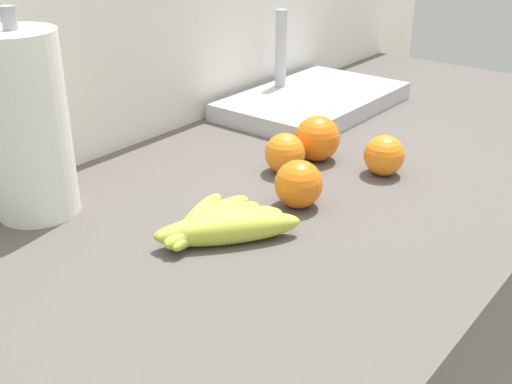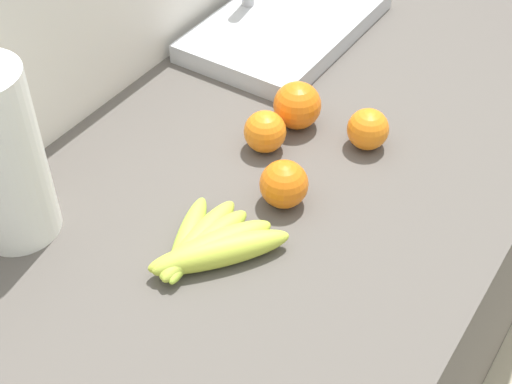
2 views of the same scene
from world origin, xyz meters
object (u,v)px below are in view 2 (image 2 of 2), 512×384
(orange_front, at_px, (284,184))
(sink_basin, at_px, (285,24))
(orange_far_right, at_px, (297,105))
(banana_bunch, at_px, (207,245))
(orange_back_left, at_px, (368,129))
(orange_right, at_px, (265,132))

(orange_front, relative_size, sink_basin, 0.18)
(orange_far_right, xyz_separation_m, sink_basin, (0.23, 0.16, -0.02))
(orange_far_right, relative_size, sink_basin, 0.19)
(banana_bunch, bearing_deg, orange_back_left, -12.72)
(orange_back_left, bearing_deg, orange_right, 125.45)
(orange_far_right, distance_m, sink_basin, 0.28)
(banana_bunch, relative_size, sink_basin, 0.45)
(orange_back_left, height_order, orange_far_right, orange_far_right)
(banana_bunch, height_order, orange_far_right, orange_far_right)
(orange_front, height_order, orange_right, orange_front)
(orange_right, height_order, orange_back_left, same)
(banana_bunch, distance_m, orange_right, 0.24)
(banana_bunch, distance_m, orange_front, 0.15)
(orange_right, bearing_deg, sink_basin, 26.16)
(orange_front, xyz_separation_m, orange_back_left, (0.18, -0.04, -0.00))
(sink_basin, bearing_deg, banana_bunch, -158.88)
(banana_bunch, xyz_separation_m, orange_back_left, (0.33, -0.07, 0.01))
(banana_bunch, distance_m, sink_basin, 0.58)
(orange_back_left, relative_size, sink_basin, 0.17)
(orange_back_left, xyz_separation_m, sink_basin, (0.22, 0.28, -0.01))
(orange_front, height_order, orange_back_left, orange_front)
(orange_front, bearing_deg, sink_basin, 31.15)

